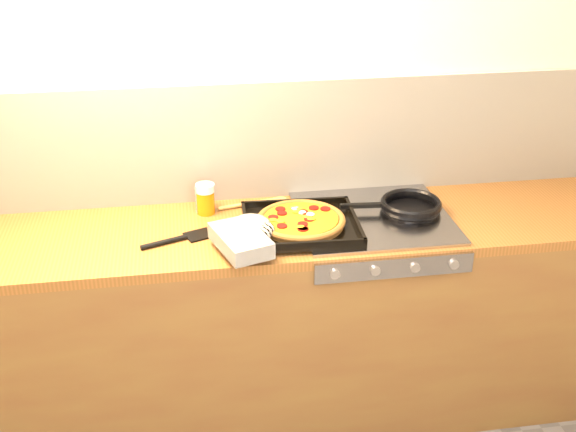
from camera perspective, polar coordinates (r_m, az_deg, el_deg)
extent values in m
plane|color=silver|center=(2.97, -2.89, 7.76)|extent=(3.20, 0.00, 3.20)
cube|color=silver|center=(2.99, -2.83, 5.87)|extent=(3.20, 0.02, 0.50)
cube|color=brown|center=(3.07, -1.92, -8.72)|extent=(3.20, 0.60, 0.86)
cube|color=brown|center=(2.84, -2.06, -1.23)|extent=(3.20, 0.60, 0.04)
cube|color=#99999E|center=(2.68, 8.37, -4.00)|extent=(0.60, 0.03, 0.08)
cylinder|color=#A5A5AA|center=(2.62, 3.73, -4.58)|extent=(0.04, 0.02, 0.04)
cylinder|color=#A5A5AA|center=(2.65, 6.91, -4.30)|extent=(0.04, 0.02, 0.04)
cylinder|color=#A5A5AA|center=(2.69, 9.99, -4.02)|extent=(0.04, 0.02, 0.04)
cylinder|color=#A5A5AA|center=(2.74, 12.97, -3.73)|extent=(0.04, 0.02, 0.04)
cube|color=#99999E|center=(2.91, 6.76, -0.16)|extent=(0.60, 0.56, 0.02)
cube|color=black|center=(2.79, 1.02, -0.83)|extent=(0.45, 0.40, 0.01)
cube|color=black|center=(2.94, 0.55, 1.11)|extent=(0.44, 0.03, 0.02)
cube|color=black|center=(2.61, 1.57, -2.28)|extent=(0.44, 0.03, 0.02)
cube|color=black|center=(2.81, 5.33, -0.26)|extent=(0.03, 0.38, 0.02)
cube|color=black|center=(2.76, -3.36, -0.71)|extent=(0.03, 0.38, 0.02)
cylinder|color=olive|center=(2.78, 1.03, -0.50)|extent=(0.34, 0.34, 0.02)
torus|color=olive|center=(2.77, 1.03, -0.30)|extent=(0.36, 0.36, 0.03)
cylinder|color=orange|center=(2.77, 1.03, -0.26)|extent=(0.30, 0.30, 0.01)
cylinder|color=maroon|center=(2.76, 1.69, -0.24)|extent=(0.04, 0.04, 0.01)
cylinder|color=maroon|center=(2.84, -0.61, 0.56)|extent=(0.04, 0.04, 0.01)
cylinder|color=maroon|center=(2.68, 1.17, -1.04)|extent=(0.04, 0.04, 0.01)
cylinder|color=maroon|center=(2.77, -1.18, -0.10)|extent=(0.04, 0.04, 0.01)
cylinder|color=maroon|center=(2.85, 2.05, 0.65)|extent=(0.04, 0.04, 0.01)
cylinder|color=maroon|center=(2.81, 1.20, 0.32)|extent=(0.04, 0.04, 0.01)
cylinder|color=maroon|center=(2.70, -0.48, -0.80)|extent=(0.04, 0.04, 0.01)
cylinder|color=maroon|center=(2.84, 2.96, 0.57)|extent=(0.04, 0.04, 0.01)
cylinder|color=maroon|center=(2.68, 1.21, -1.01)|extent=(0.04, 0.04, 0.01)
cylinder|color=maroon|center=(2.72, 1.17, -0.65)|extent=(0.04, 0.04, 0.01)
cylinder|color=maroon|center=(2.80, -0.48, 0.23)|extent=(0.04, 0.04, 0.01)
ellipsoid|color=orange|center=(2.74, -0.68, -0.35)|extent=(0.04, 0.02, 0.01)
ellipsoid|color=orange|center=(2.75, -1.21, -0.30)|extent=(0.04, 0.02, 0.01)
ellipsoid|color=orange|center=(2.81, 0.70, 0.36)|extent=(0.04, 0.02, 0.01)
ellipsoid|color=orange|center=(2.85, 0.49, 0.72)|extent=(0.04, 0.02, 0.01)
ellipsoid|color=orange|center=(2.70, 0.97, -0.86)|extent=(0.04, 0.02, 0.01)
ellipsoid|color=orange|center=(2.75, 1.85, -0.24)|extent=(0.04, 0.02, 0.01)
ellipsoid|color=orange|center=(2.77, 1.54, -0.08)|extent=(0.04, 0.02, 0.01)
ellipsoid|color=orange|center=(2.73, -0.57, -0.45)|extent=(0.04, 0.02, 0.01)
ellipsoid|color=orange|center=(2.84, 0.95, 0.59)|extent=(0.04, 0.02, 0.01)
ellipsoid|color=silver|center=(2.84, 0.58, 0.63)|extent=(0.03, 0.03, 0.01)
ellipsoid|color=silver|center=(2.81, 1.14, 0.28)|extent=(0.03, 0.03, 0.01)
ellipsoid|color=silver|center=(2.80, 1.78, 0.14)|extent=(0.03, 0.03, 0.01)
cube|color=black|center=(2.61, -3.76, -1.94)|extent=(0.23, 0.30, 0.06)
ellipsoid|color=black|center=(2.72, -2.99, -0.71)|extent=(0.16, 0.16, 0.06)
cylinder|color=black|center=(2.64, -2.02, -1.51)|extent=(0.10, 0.12, 0.06)
cylinder|color=black|center=(2.96, 9.65, 0.48)|extent=(0.25, 0.25, 0.01)
torus|color=black|center=(2.95, 9.68, 0.88)|extent=(0.27, 0.27, 0.03)
cube|color=black|center=(2.91, 5.88, 0.83)|extent=(0.18, 0.04, 0.02)
cylinder|color=maroon|center=(2.96, -6.61, 1.35)|extent=(0.10, 0.10, 0.10)
cylinder|color=#B2B2B7|center=(2.93, -6.66, 2.26)|extent=(0.10, 0.10, 0.01)
cylinder|color=#B2B2B7|center=(2.98, -6.56, 0.44)|extent=(0.10, 0.10, 0.01)
cylinder|color=#CA700B|center=(2.94, -6.52, 1.08)|extent=(0.08, 0.08, 0.10)
cylinder|color=silver|center=(2.91, -6.58, 2.21)|extent=(0.09, 0.09, 0.03)
cylinder|color=#AA8348|center=(3.00, -3.15, 0.96)|extent=(0.26, 0.07, 0.02)
ellipsoid|color=#AA8348|center=(3.04, -0.63, 1.36)|extent=(0.06, 0.05, 0.02)
cube|color=black|center=(2.78, -7.06, -1.50)|extent=(0.12, 0.11, 0.01)
cylinder|color=black|center=(2.73, -9.78, -2.05)|extent=(0.18, 0.08, 0.02)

